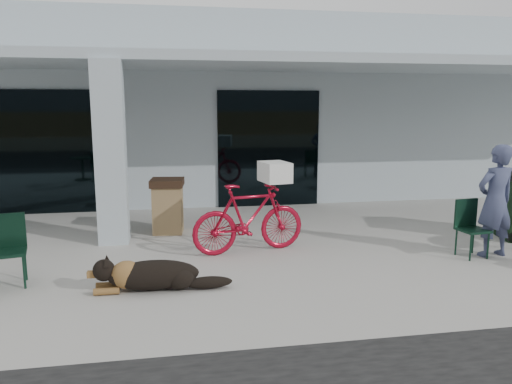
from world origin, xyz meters
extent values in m
plane|color=#AAA7A0|center=(0.00, 0.00, 0.00)|extent=(80.00, 80.00, 0.00)
cube|color=#A8B8BF|center=(0.00, 8.50, 2.25)|extent=(22.00, 7.00, 4.50)
cube|color=black|center=(-3.20, 4.98, 1.35)|extent=(2.80, 0.06, 2.70)
cube|color=black|center=(1.80, 4.98, 1.35)|extent=(2.40, 0.06, 2.70)
cube|color=#A8B8BF|center=(-1.50, 2.30, 1.56)|extent=(0.50, 0.50, 3.12)
cube|color=#A8B8BF|center=(0.00, 3.60, 3.21)|extent=(22.00, 2.80, 0.18)
imported|color=#AB0D26|center=(0.73, 1.28, 0.57)|extent=(1.96, 0.88, 1.14)
cube|color=white|center=(1.17, 1.36, 1.30)|extent=(0.50, 0.62, 0.33)
imported|color=#3F466A|center=(4.50, 0.40, 0.89)|extent=(0.70, 0.51, 1.78)
camera|label=1|loc=(-0.54, -6.49, 2.39)|focal=35.00mm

